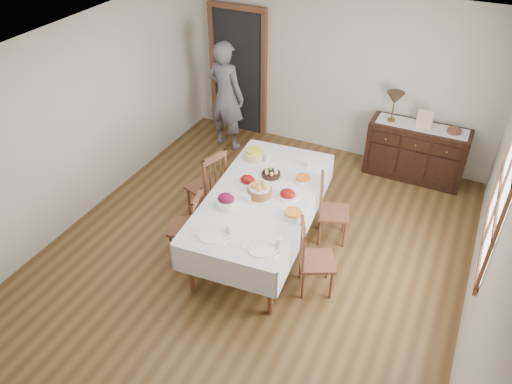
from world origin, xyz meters
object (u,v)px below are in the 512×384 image
at_px(person, 226,93).
at_px(sideboard, 416,152).
at_px(chair_left_far, 209,185).
at_px(chair_right_near, 313,258).
at_px(dining_table, 262,201).
at_px(chair_left_near, 190,225).
at_px(chair_right_far, 330,209).
at_px(table_lamp, 395,99).

bearing_deg(person, sideboard, -164.14).
xyz_separation_m(chair_left_far, sideboard, (2.31, 2.21, -0.09)).
bearing_deg(chair_right_near, sideboard, -37.35).
bearing_deg(chair_left_far, dining_table, 90.47).
height_order(chair_left_near, sideboard, chair_left_near).
distance_m(sideboard, person, 3.10).
bearing_deg(sideboard, chair_right_far, -109.76).
bearing_deg(chair_right_near, chair_left_near, 67.72).
xyz_separation_m(dining_table, table_lamp, (0.97, 2.45, 0.49)).
xyz_separation_m(chair_left_near, person, (-0.89, 2.59, 0.50)).
relative_size(chair_right_far, sideboard, 0.65).
relative_size(dining_table, table_lamp, 5.39).
distance_m(chair_left_far, person, 2.00).
bearing_deg(chair_right_near, table_lamp, -28.79).
xyz_separation_m(dining_table, sideboard, (1.41, 2.47, -0.29)).
distance_m(dining_table, person, 2.64).
relative_size(sideboard, person, 0.75).
relative_size(dining_table, chair_right_near, 2.61).
distance_m(chair_left_near, chair_left_far, 0.80).
distance_m(dining_table, chair_right_near, 0.96).
bearing_deg(dining_table, table_lamp, 63.55).
xyz_separation_m(chair_right_far, sideboard, (0.70, 1.95, -0.04)).
bearing_deg(person, dining_table, 136.29).
bearing_deg(dining_table, sideboard, 55.44).
relative_size(chair_left_near, chair_right_far, 0.98).
bearing_deg(chair_left_near, chair_right_far, 113.41).
height_order(chair_right_far, sideboard, chair_right_far).
relative_size(chair_left_far, person, 0.54).
relative_size(chair_left_far, chair_right_near, 1.10).
bearing_deg(dining_table, chair_right_near, -31.50).
bearing_deg(chair_left_near, chair_left_far, -179.52).
xyz_separation_m(chair_left_near, chair_left_far, (-0.18, 0.77, 0.06)).
height_order(dining_table, chair_right_near, chair_right_near).
bearing_deg(chair_left_far, table_lamp, 155.89).
height_order(chair_right_near, person, person).
xyz_separation_m(chair_left_near, chair_right_far, (1.44, 1.04, 0.01)).
height_order(chair_left_near, chair_left_far, chair_left_far).
height_order(dining_table, chair_left_near, chair_left_near).
xyz_separation_m(chair_left_near, chair_right_near, (1.55, 0.10, 0.01)).
relative_size(chair_left_near, chair_left_far, 0.88).
distance_m(sideboard, table_lamp, 0.90).
bearing_deg(chair_left_near, table_lamp, 137.77).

